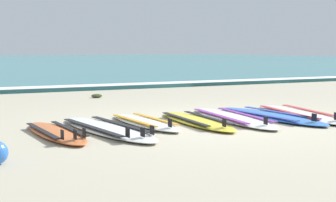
{
  "coord_description": "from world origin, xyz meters",
  "views": [
    {
      "loc": [
        -3.7,
        -6.16,
        1.11
      ],
      "look_at": [
        -0.26,
        0.93,
        0.25
      ],
      "focal_mm": 52.21,
      "sensor_mm": 36.0,
      "label": 1
    }
  ],
  "objects": [
    {
      "name": "surfboard_6",
      "position": [
        1.7,
        0.02,
        0.04
      ],
      "size": [
        1.03,
        2.57,
        0.18
      ],
      "color": "white",
      "rests_on": "ground"
    },
    {
      "name": "wave_foam_strip",
      "position": [
        0.0,
        6.51,
        0.06
      ],
      "size": [
        80.0,
        0.78,
        0.11
      ],
      "primitive_type": "cube",
      "color": "white",
      "rests_on": "ground"
    },
    {
      "name": "surfboard_1",
      "position": [
        -1.63,
        -0.0,
        0.04
      ],
      "size": [
        0.93,
        2.49,
        0.18
      ],
      "color": "silver",
      "rests_on": "ground"
    },
    {
      "name": "surfboard_5",
      "position": [
        1.11,
        0.05,
        0.04
      ],
      "size": [
        0.77,
        2.45,
        0.18
      ],
      "color": "#3875CC",
      "rests_on": "ground"
    },
    {
      "name": "ground_plane",
      "position": [
        0.0,
        0.0,
        0.0
      ],
      "size": [
        80.0,
        80.0,
        0.0
      ],
      "primitive_type": "plane",
      "color": "#B7AD93"
    },
    {
      "name": "surfboard_4",
      "position": [
        0.46,
        0.13,
        0.04
      ],
      "size": [
        0.84,
        2.52,
        0.18
      ],
      "color": "silver",
      "rests_on": "ground"
    },
    {
      "name": "surfboard_2",
      "position": [
        -0.95,
        0.29,
        0.04
      ],
      "size": [
        0.6,
        1.94,
        0.18
      ],
      "color": "silver",
      "rests_on": "ground"
    },
    {
      "name": "surfboard_3",
      "position": [
        -0.21,
        0.08,
        0.04
      ],
      "size": [
        0.63,
        2.15,
        0.18
      ],
      "color": "yellow",
      "rests_on": "ground"
    },
    {
      "name": "surfboard_0",
      "position": [
        -2.31,
        -0.01,
        0.04
      ],
      "size": [
        0.61,
        1.93,
        0.18
      ],
      "color": "orange",
      "rests_on": "ground"
    },
    {
      "name": "seaweed_clump_near_shoreline",
      "position": [
        -0.39,
        4.31,
        0.04
      ],
      "size": [
        0.25,
        0.2,
        0.09
      ],
      "primitive_type": "ellipsoid",
      "color": "#384723",
      "rests_on": "ground"
    }
  ]
}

